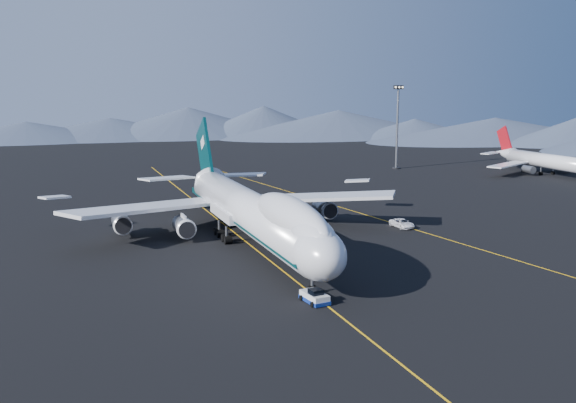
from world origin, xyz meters
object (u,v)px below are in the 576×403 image
object	(u,v)px
boeing_747	(250,210)
floodlight_mast	(397,127)
pushback_tug	(315,298)
second_jet	(549,161)
service_van	(402,223)

from	to	relation	value
boeing_747	floodlight_mast	world-z (taller)	floodlight_mast
boeing_747	pushback_tug	distance (m)	30.01
second_jet	floodlight_mast	size ratio (longest dim) A/B	1.80
boeing_747	service_van	bearing A→B (deg)	6.30
boeing_747	second_jet	world-z (taller)	boeing_747
pushback_tug	second_jet	size ratio (longest dim) A/B	0.09
pushback_tug	service_van	size ratio (longest dim) A/B	0.79
service_van	boeing_747	bearing A→B (deg)	-176.29
pushback_tug	floodlight_mast	xyz separation A→B (m)	(72.87, 109.06, 12.56)
pushback_tug	second_jet	world-z (taller)	second_jet
pushback_tug	second_jet	distance (m)	133.93
service_van	floodlight_mast	world-z (taller)	floodlight_mast
boeing_747	floodlight_mast	xyz separation A→B (m)	(71.97, 79.53, 7.31)
service_van	floodlight_mast	distance (m)	87.88
floodlight_mast	service_van	bearing A→B (deg)	-118.84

